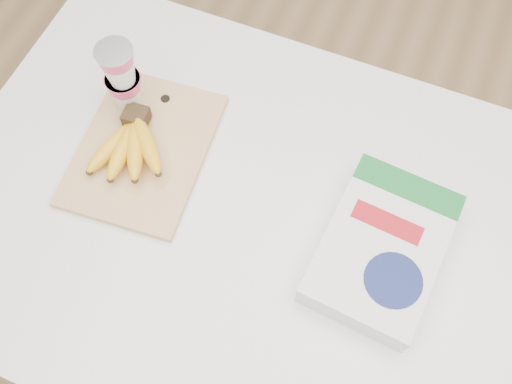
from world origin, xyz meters
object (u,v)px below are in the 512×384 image
cereal_box (382,248)px  bananas (130,144)px  cutting_board (144,149)px  yogurt_stack (122,77)px  table (267,294)px

cereal_box → bananas: bearing=-177.3°
cutting_board → bananas: size_ratio=1.92×
bananas → yogurt_stack: size_ratio=1.03×
yogurt_stack → cereal_box: size_ratio=0.55×
bananas → table: bearing=-6.4°
yogurt_stack → cereal_box: 0.60m
bananas → yogurt_stack: (-0.06, 0.10, 0.07)m
cereal_box → table: bearing=-170.4°
table → yogurt_stack: yogurt_stack is taller
cutting_board → cereal_box: cereal_box is taller
bananas → yogurt_stack: bearing=119.2°
table → cereal_box: bearing=5.1°
cereal_box → yogurt_stack: bearing=173.2°
yogurt_stack → cutting_board: bearing=-49.9°
table → yogurt_stack: 0.73m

